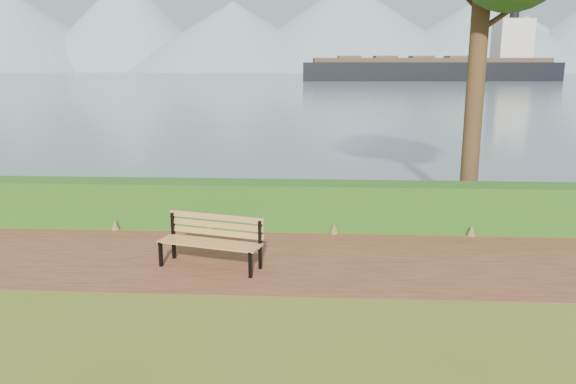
{
  "coord_description": "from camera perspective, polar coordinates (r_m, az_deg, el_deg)",
  "views": [
    {
      "loc": [
        1.27,
        -9.56,
        3.51
      ],
      "look_at": [
        0.65,
        1.2,
        1.1
      ],
      "focal_mm": 35.0,
      "sensor_mm": 36.0,
      "label": 1
    }
  ],
  "objects": [
    {
      "name": "cargo_ship",
      "position": [
        150.12,
        15.02,
        11.95
      ],
      "size": [
        64.15,
        13.41,
        19.34
      ],
      "rotation": [
        0.0,
        0.0,
        0.05
      ],
      "color": "black",
      "rests_on": "ground"
    },
    {
      "name": "hedge",
      "position": [
        12.59,
        -2.6,
        -1.24
      ],
      "size": [
        32.0,
        0.85,
        1.0
      ],
      "primitive_type": "cube",
      "color": "#1D4A15",
      "rests_on": "ground"
    },
    {
      "name": "ground",
      "position": [
        10.27,
        -4.06,
        -7.43
      ],
      "size": [
        140.0,
        140.0,
        0.0
      ],
      "primitive_type": "plane",
      "color": "#4B601B",
      "rests_on": "ground"
    },
    {
      "name": "bench",
      "position": [
        10.11,
        -7.72,
        -4.62
      ],
      "size": [
        1.93,
        1.02,
        0.93
      ],
      "rotation": [
        0.0,
        0.0,
        -0.27
      ],
      "color": "black",
      "rests_on": "ground"
    },
    {
      "name": "water",
      "position": [
        269.59,
        3.08,
        11.84
      ],
      "size": [
        700.0,
        510.0,
        0.0
      ],
      "primitive_type": "cube",
      "color": "#42596A",
      "rests_on": "ground"
    },
    {
      "name": "mountains",
      "position": [
        416.45,
        1.92,
        15.93
      ],
      "size": [
        585.0,
        190.0,
        70.0
      ],
      "color": "gray",
      "rests_on": "ground"
    },
    {
      "name": "path",
      "position": [
        10.54,
        -3.86,
        -6.84
      ],
      "size": [
        40.0,
        3.4,
        0.01
      ],
      "primitive_type": "cube",
      "color": "#52291C",
      "rests_on": "ground"
    }
  ]
}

